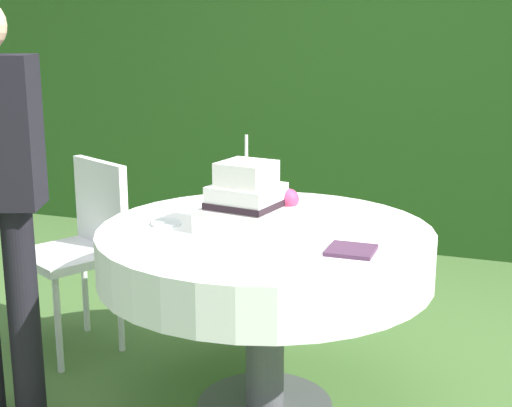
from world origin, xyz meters
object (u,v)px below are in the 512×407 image
Objects in this scene: serving_plate_near at (268,208)px; serving_plate_far at (166,223)px; serving_plate_left at (295,203)px; cake_table at (265,256)px; napkin_stack at (351,250)px; wedding_cake at (248,203)px; garden_chair at (84,237)px.

serving_plate_far is at bearing -127.96° from serving_plate_near.
serving_plate_left is (0.08, 0.12, 0.00)m from serving_plate_near.
napkin_stack is at bearing -25.97° from cake_table.
serving_plate_far reaches higher than cake_table.
cake_table is at bearing -73.02° from serving_plate_near.
wedding_cake is 3.10× the size of serving_plate_far.
wedding_cake reaches higher than garden_chair.
wedding_cake is at bearing -84.29° from serving_plate_near.
serving_plate_near is 0.93m from garden_chair.
serving_plate_left is (0.37, 0.49, 0.00)m from serving_plate_far.
garden_chair reaches higher than serving_plate_near.
serving_plate_near is 0.15× the size of garden_chair.
serving_plate_near is 0.66m from napkin_stack.
garden_chair reaches higher than serving_plate_left.
serving_plate_near is (-0.09, 0.29, 0.11)m from cake_table.
napkin_stack is at bearing -7.69° from serving_plate_far.
cake_table is 9.32× the size of serving_plate_near.
wedding_cake is 0.46m from napkin_stack.
cake_table is 0.22m from wedding_cake.
garden_chair is (-1.36, 0.46, -0.22)m from napkin_stack.
napkin_stack is (0.38, -0.60, 0.00)m from serving_plate_left.
napkin_stack is 1.45m from garden_chair.
cake_table is 10.97× the size of serving_plate_far.
wedding_cake is 2.28× the size of napkin_stack.
serving_plate_near is 0.47m from serving_plate_far.
serving_plate_left is 0.71m from napkin_stack.
wedding_cake reaches higher than serving_plate_near.
serving_plate_far is 1.02× the size of serving_plate_left.
garden_chair reaches higher than napkin_stack.
garden_chair is at bearing 161.48° from wedding_cake.
napkin_stack is (0.75, -0.10, 0.00)m from serving_plate_far.
serving_plate_left is 0.72× the size of napkin_stack.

